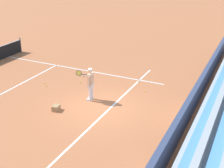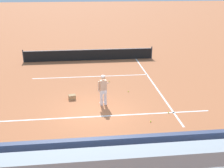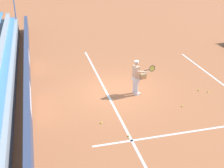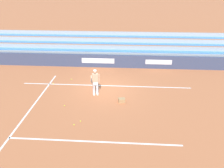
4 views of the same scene
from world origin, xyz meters
The scene contains 13 objects.
ground_plane centered at (0.00, 0.00, 0.00)m, with size 160.00×160.00×0.00m, color #B7663D.
court_baseline_white centered at (0.00, -0.50, 0.00)m, with size 12.00×0.10×0.01m, color white.
court_sideline_white centered at (4.11, 4.00, 0.00)m, with size 0.10×12.00×0.01m, color white.
court_service_line_white centered at (0.00, 5.50, 0.00)m, with size 8.22×0.10×0.01m, color white.
back_wall_sponsor_board centered at (0.00, -4.17, 0.55)m, with size 25.27×0.25×1.10m.
bleacher_stand centered at (0.00, -6.00, 0.73)m, with size 24.01×2.40×2.95m.
tennis_player centered at (0.54, 0.83, 0.89)m, with size 0.59×1.05×1.71m.
ball_box_cardboard centered at (-1.20, 1.76, 0.13)m, with size 0.40×0.30×0.26m, color #A87F51.
tennis_ball_by_box centered at (0.94, 3.96, 0.03)m, with size 0.07×0.07×0.07m, color #CCE533.
tennis_ball_on_baseline centered at (2.67, -1.35, 0.03)m, with size 0.07×0.07×0.07m, color #CCE533.
tennis_ball_midcourt centered at (3.83, -0.53, 0.03)m, with size 0.07×0.07×0.07m, color #CCE533.
tennis_ball_far_right centered at (1.21, 4.30, 0.03)m, with size 0.07×0.07×0.07m, color #CCE533.
tennis_ball_far_left centered at (2.22, 2.44, 0.03)m, with size 0.07×0.07×0.07m, color #CCE533.
Camera 4 is at (-1.38, 13.47, 6.86)m, focal length 35.00 mm.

